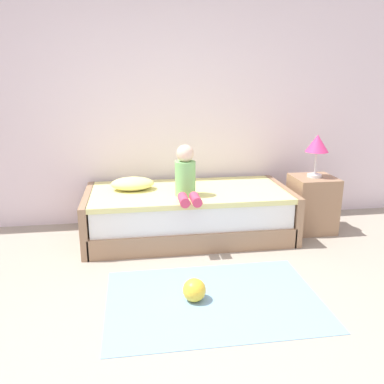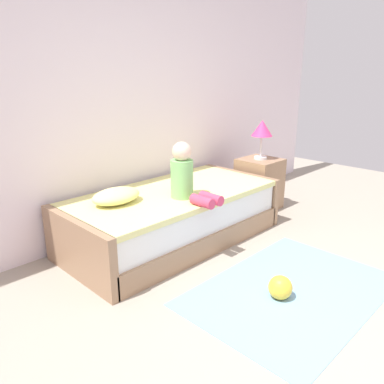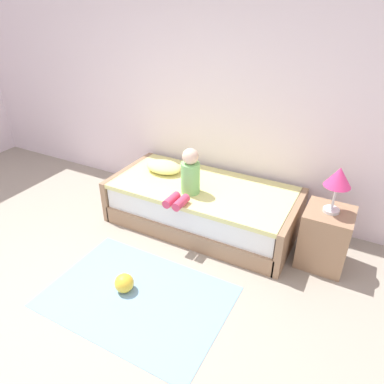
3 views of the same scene
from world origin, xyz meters
The scene contains 9 objects.
ground_plane centered at (0.00, 0.00, 0.00)m, with size 9.20×9.20×0.00m, color #9E9384.
wall_rear centered at (0.00, 2.60, 1.45)m, with size 7.20×0.10×2.90m, color white.
bed centered at (0.42, 2.00, 0.25)m, with size 2.11×1.00×0.50m.
nightstand centered at (1.77, 1.96, 0.30)m, with size 0.44×0.44×0.60m, color #997556.
table_lamp centered at (1.77, 1.96, 0.94)m, with size 0.24×0.24×0.45m.
child_figure centered at (0.36, 1.77, 0.70)m, with size 0.20×0.51×0.50m.
pillow centered at (-0.15, 2.10, 0.56)m, with size 0.44×0.30×0.13m, color #F2E58C.
toy_ball centered at (0.28, 0.71, 0.09)m, with size 0.18×0.18×0.18m, color yellow.
area_rug centered at (0.42, 0.70, 0.00)m, with size 1.60×1.10×0.01m, color #7AA8CC.
Camera 2 is at (-1.90, -0.54, 1.59)m, focal length 35.81 mm.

